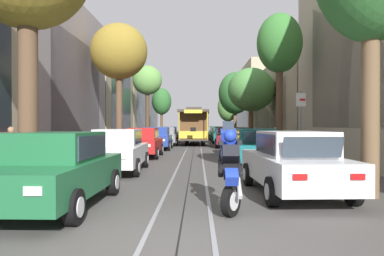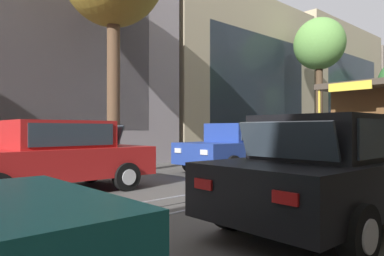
{
  "view_description": "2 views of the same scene",
  "coord_description": "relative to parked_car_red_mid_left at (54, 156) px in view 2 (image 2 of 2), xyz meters",
  "views": [
    {
      "loc": [
        0.29,
        -5.11,
        1.73
      ],
      "look_at": [
        -0.15,
        21.72,
        1.52
      ],
      "focal_mm": 33.21,
      "sensor_mm": 36.0,
      "label": 1
    },
    {
      "loc": [
        5.06,
        11.1,
        1.39
      ],
      "look_at": [
        -2.15,
        17.7,
        1.43
      ],
      "focal_mm": 33.19,
      "sensor_mm": 36.0,
      "label": 2
    }
  ],
  "objects": [
    {
      "name": "parked_car_navy_sixth_left",
      "position": [
        0.03,
        17.4,
        0.0
      ],
      "size": [
        2.12,
        4.41,
        1.58
      ],
      "color": "#19234C",
      "rests_on": "ground"
    },
    {
      "name": "street_tree_kerb_left_mid",
      "position": [
        -1.95,
        15.46,
        5.21
      ],
      "size": [
        2.87,
        2.48,
        7.58
      ],
      "color": "#4C3826",
      "rests_on": "ground"
    },
    {
      "name": "ground_plane",
      "position": [
        2.7,
        9.03,
        -0.8
      ],
      "size": [
        160.0,
        160.0,
        0.0
      ],
      "primitive_type": "plane",
      "color": "#4C4947"
    },
    {
      "name": "parked_car_blue_fourth_left",
      "position": [
        0.12,
        6.11,
        0.0
      ],
      "size": [
        2.03,
        4.37,
        1.58
      ],
      "color": "#233D93",
      "rests_on": "ground"
    },
    {
      "name": "building_facade_left",
      "position": [
        -6.36,
        14.18,
        3.78
      ],
      "size": [
        5.78,
        57.56,
        9.93
      ],
      "color": "tan",
      "rests_on": "ground"
    },
    {
      "name": "parked_car_grey_fifth_left",
      "position": [
        0.24,
        11.15,
        0.0
      ],
      "size": [
        2.08,
        4.39,
        1.58
      ],
      "color": "slate",
      "rests_on": "ground"
    },
    {
      "name": "parked_car_black_mid_right",
      "position": [
        5.4,
        2.0,
        0.0
      ],
      "size": [
        2.06,
        4.39,
        1.58
      ],
      "color": "black",
      "rests_on": "ground"
    },
    {
      "name": "parked_car_red_mid_left",
      "position": [
        0.0,
        0.0,
        0.0
      ],
      "size": [
        2.03,
        4.37,
        1.58
      ],
      "color": "red",
      "rests_on": "ground"
    }
  ]
}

